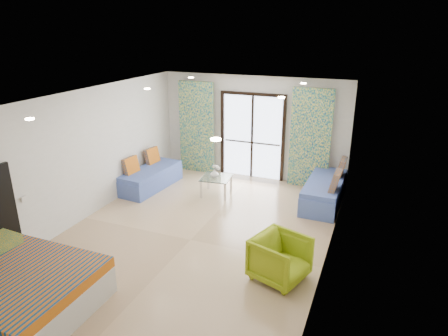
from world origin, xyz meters
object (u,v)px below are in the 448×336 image
at_px(daybed_left, 150,177).
at_px(daybed_right, 325,191).
at_px(coffee_table, 216,179).
at_px(bed, 14,289).
at_px(armchair, 280,256).

distance_m(daybed_left, daybed_right, 4.29).
bearing_deg(daybed_right, coffee_table, -167.89).
relative_size(bed, daybed_right, 1.09).
xyz_separation_m(daybed_left, daybed_right, (4.23, 0.70, 0.03)).
xyz_separation_m(daybed_right, coffee_table, (-2.51, -0.49, 0.09)).
relative_size(daybed_right, coffee_table, 2.56).
xyz_separation_m(bed, armchair, (3.37, 2.14, 0.09)).
bearing_deg(coffee_table, armchair, -50.46).
distance_m(bed, armchair, 3.99).
height_order(daybed_left, coffee_table, daybed_left).
distance_m(bed, daybed_right, 6.49).
distance_m(daybed_left, armchair, 4.76).
bearing_deg(daybed_right, daybed_left, -169.56).
distance_m(bed, daybed_left, 4.74).
relative_size(daybed_right, armchair, 2.46).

